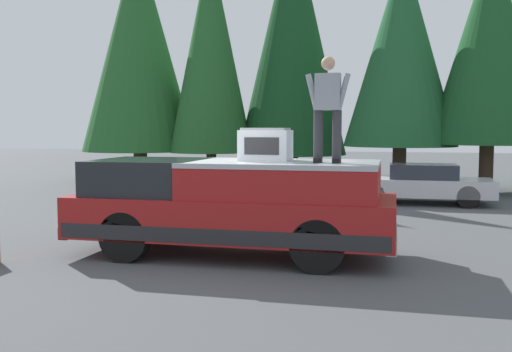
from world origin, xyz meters
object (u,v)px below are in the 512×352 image
Objects in this scene: compressor_unit at (266,144)px; parked_car_navy at (247,183)px; pickup_truck at (233,206)px; parked_car_silver at (420,184)px; person_on_truck_bed at (328,106)px.

parked_car_navy is at bearing 17.09° from compressor_unit.
pickup_truck is 1.35× the size of parked_car_silver.
person_on_truck_bed is 0.41× the size of parked_car_silver.
parked_car_silver and parked_car_navy have the same top height.
person_on_truck_bed reaches higher than parked_car_silver.
compressor_unit reaches higher than parked_car_silver.
compressor_unit is at bearing -78.10° from pickup_truck.
pickup_truck reaches higher than parked_car_silver.
compressor_unit is 0.20× the size of parked_car_navy.
parked_car_navy is (-0.85, 5.02, 0.00)m from parked_car_silver.
person_on_truck_bed is at bearing -107.39° from compressor_unit.
person_on_truck_bed is 8.58m from parked_car_silver.
pickup_truck is 2.36m from person_on_truck_bed.
parked_car_navy is at bearing 12.60° from pickup_truck.
compressor_unit is 8.43m from parked_car_silver.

